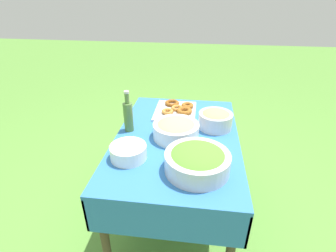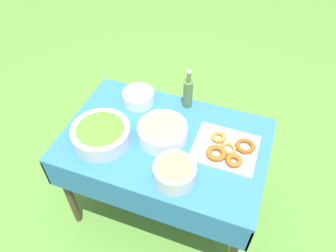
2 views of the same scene
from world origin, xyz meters
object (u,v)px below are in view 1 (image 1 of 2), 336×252
object	(u,v)px
pasta_bowl	(176,129)
donut_platter	(177,110)
salad_bowl	(197,160)
olive_oil_bottle	(128,115)
bread_bowl	(215,119)
plate_stack	(128,152)

from	to	relation	value
pasta_bowl	donut_platter	distance (m)	0.40
salad_bowl	olive_oil_bottle	distance (m)	0.62
donut_platter	bread_bowl	world-z (taller)	bread_bowl
donut_platter	plate_stack	size ratio (longest dim) A/B	1.77
salad_bowl	olive_oil_bottle	size ratio (longest dim) A/B	1.22
salad_bowl	olive_oil_bottle	xyz separation A→B (m)	(-0.39, -0.48, 0.05)
salad_bowl	pasta_bowl	world-z (taller)	salad_bowl
bread_bowl	pasta_bowl	bearing A→B (deg)	-57.06
pasta_bowl	donut_platter	world-z (taller)	pasta_bowl
salad_bowl	plate_stack	distance (m)	0.41
olive_oil_bottle	plate_stack	bearing A→B (deg)	14.12
plate_stack	salad_bowl	bearing A→B (deg)	80.53
donut_platter	bread_bowl	size ratio (longest dim) A/B	1.60
pasta_bowl	plate_stack	size ratio (longest dim) A/B	1.42
donut_platter	salad_bowl	bearing A→B (deg)	13.98
plate_stack	bread_bowl	bearing A→B (deg)	130.69
olive_oil_bottle	bread_bowl	xyz separation A→B (m)	(-0.12, 0.59, -0.05)
donut_platter	plate_stack	world-z (taller)	plate_stack
olive_oil_bottle	donut_platter	bearing A→B (deg)	138.68
donut_platter	bread_bowl	xyz separation A→B (m)	(0.22, 0.29, 0.05)
plate_stack	olive_oil_bottle	xyz separation A→B (m)	(-0.32, -0.08, 0.07)
plate_stack	bread_bowl	xyz separation A→B (m)	(-0.44, 0.51, 0.03)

